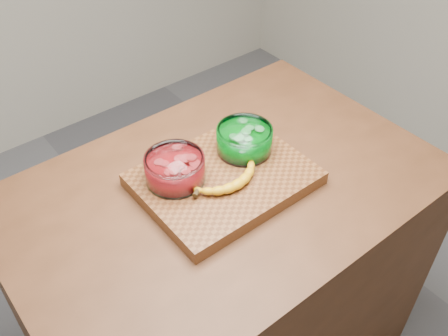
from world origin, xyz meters
TOP-DOWN VIEW (x-y plane):
  - counter at (0.00, 0.00)m, footprint 1.20×0.80m
  - cutting_board at (0.00, 0.00)m, footprint 0.45×0.35m
  - bowl_red at (-0.11, 0.06)m, footprint 0.16×0.16m
  - bowl_green at (0.11, 0.04)m, footprint 0.16×0.16m
  - banana at (-0.01, -0.04)m, footprint 0.24×0.11m

SIDE VIEW (x-z plane):
  - counter at x=0.00m, z-range 0.00..0.90m
  - cutting_board at x=0.00m, z-range 0.90..0.94m
  - banana at x=-0.01m, z-range 0.94..0.97m
  - bowl_green at x=0.11m, z-range 0.94..1.01m
  - bowl_red at x=-0.11m, z-range 0.94..1.01m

